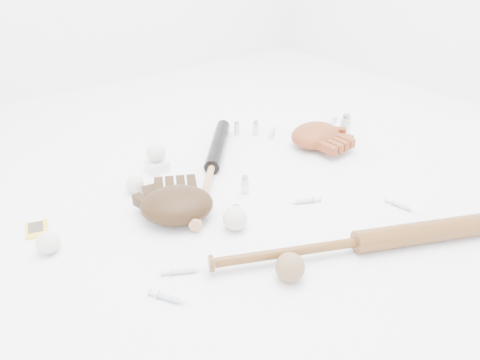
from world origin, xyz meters
TOP-DOWN VIEW (x-y plane):
  - bat_dark at (-0.04, 0.21)m, footprint 0.60×0.67m
  - bat_wood at (0.04, -0.45)m, footprint 0.90×0.45m
  - glove_dark at (-0.30, 0.03)m, footprint 0.39×0.39m
  - glove_tan at (0.46, 0.15)m, footprint 0.29×0.29m
  - trading_card at (-0.70, 0.24)m, footprint 0.09×0.11m
  - pedestal at (-0.20, 0.36)m, footprint 0.08×0.08m
  - baseball_on_pedestal at (-0.20, 0.36)m, footprint 0.07×0.07m
  - baseball_left at (-0.70, 0.10)m, footprint 0.07×0.07m
  - baseball_upper at (-0.34, 0.26)m, footprint 0.07×0.07m
  - baseball_mid at (-0.18, -0.14)m, footprint 0.08×0.08m
  - baseball_aged at (-0.20, -0.42)m, footprint 0.08×0.08m
  - syringe_0 at (-0.51, -0.29)m, footprint 0.09×0.13m
  - syringe_1 at (0.10, -0.16)m, footprint 0.14×0.08m
  - syringe_2 at (0.40, 0.36)m, footprint 0.13×0.13m
  - syringe_3 at (0.35, -0.38)m, footprint 0.05×0.14m
  - syringe_4 at (0.70, 0.27)m, footprint 0.13×0.09m
  - syringe_5 at (-0.43, -0.22)m, footprint 0.14×0.09m
  - vial_0 at (0.32, 0.39)m, footprint 0.03×0.03m
  - vial_1 at (0.26, 0.45)m, footprint 0.02×0.02m
  - vial_2 at (-0.03, 0.02)m, footprint 0.03×0.03m
  - vial_3 at (0.64, 0.14)m, footprint 0.04×0.04m
  - vial_4 at (-0.17, -0.12)m, footprint 0.03×0.03m

SIDE VIEW (x-z plane):
  - trading_card at x=-0.70m, z-range 0.00..0.01m
  - syringe_3 at x=0.35m, z-range 0.00..0.02m
  - syringe_0 at x=-0.51m, z-range 0.00..0.02m
  - syringe_4 at x=0.70m, z-range 0.00..0.02m
  - syringe_1 at x=0.10m, z-range 0.00..0.02m
  - syringe_5 at x=-0.43m, z-range 0.00..0.02m
  - syringe_2 at x=0.40m, z-range 0.00..0.02m
  - pedestal at x=-0.20m, z-range 0.00..0.04m
  - bat_dark at x=-0.04m, z-range 0.00..0.06m
  - vial_1 at x=0.26m, z-range 0.00..0.06m
  - baseball_upper at x=-0.34m, z-range 0.00..0.07m
  - vial_0 at x=0.32m, z-range 0.00..0.07m
  - bat_wood at x=0.04m, z-range 0.00..0.07m
  - baseball_left at x=-0.70m, z-range 0.00..0.07m
  - vial_2 at x=-0.03m, z-range 0.00..0.07m
  - vial_4 at x=-0.17m, z-range 0.00..0.07m
  - baseball_mid at x=-0.18m, z-range 0.00..0.08m
  - baseball_aged at x=-0.20m, z-range 0.00..0.08m
  - glove_tan at x=0.46m, z-range 0.00..0.10m
  - glove_dark at x=-0.30m, z-range 0.00..0.10m
  - vial_3 at x=0.64m, z-range 0.00..0.10m
  - baseball_on_pedestal at x=-0.20m, z-range 0.04..0.11m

